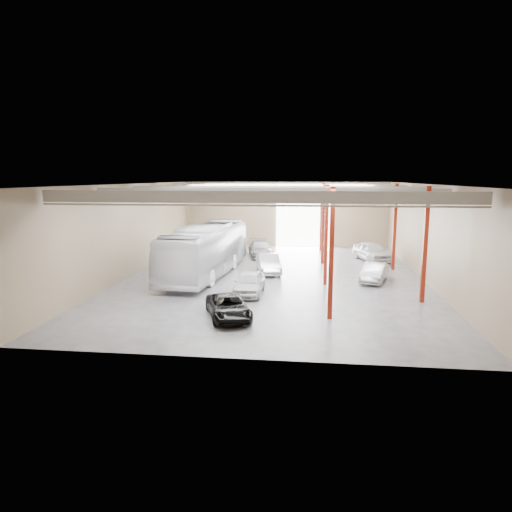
% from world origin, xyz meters
% --- Properties ---
extents(depot_shell, '(22.12, 32.12, 7.06)m').
position_xyz_m(depot_shell, '(0.13, 0.48, 4.98)').
color(depot_shell, '#46474C').
rests_on(depot_shell, ground).
extents(coach_bus, '(4.38, 14.18, 3.89)m').
position_xyz_m(coach_bus, '(-5.25, 0.15, 1.94)').
color(coach_bus, silver).
rests_on(coach_bus, ground).
extents(black_sedan, '(3.41, 4.84, 1.23)m').
position_xyz_m(black_sedan, '(-1.61, -10.51, 0.61)').
color(black_sedan, black).
rests_on(black_sedan, ground).
extents(car_row_a, '(1.83, 4.42, 1.50)m').
position_xyz_m(car_row_a, '(-1.18, -5.31, 0.75)').
color(car_row_a, silver).
rests_on(car_row_a, ground).
extents(car_row_b, '(2.54, 4.81, 1.51)m').
position_xyz_m(car_row_b, '(-0.55, 1.50, 0.75)').
color(car_row_b, '#BABABF').
rests_on(car_row_b, ground).
extents(car_row_c, '(3.07, 5.42, 1.48)m').
position_xyz_m(car_row_c, '(-2.00, 9.00, 0.74)').
color(car_row_c, slate).
rests_on(car_row_c, ground).
extents(car_right_near, '(2.64, 4.40, 1.37)m').
position_xyz_m(car_right_near, '(7.38, -0.69, 0.69)').
color(car_right_near, '#A1A2A6').
rests_on(car_right_near, ground).
extents(car_right_far, '(3.43, 5.37, 1.70)m').
position_xyz_m(car_right_far, '(8.30, 7.93, 0.85)').
color(car_right_far, silver).
rests_on(car_right_far, ground).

